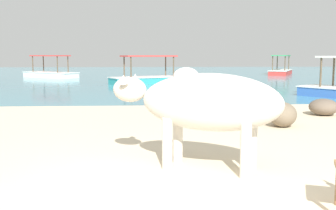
{
  "coord_description": "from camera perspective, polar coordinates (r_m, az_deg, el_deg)",
  "views": [
    {
      "loc": [
        -0.23,
        -3.38,
        1.35
      ],
      "look_at": [
        0.15,
        3.0,
        0.55
      ],
      "focal_mm": 43.3,
      "sensor_mm": 36.0,
      "label": 1
    }
  ],
  "objects": [
    {
      "name": "shore_rock_medium",
      "position": [
        8.35,
        11.19,
        0.11
      ],
      "size": [
        0.87,
        1.06,
        0.62
      ],
      "primitive_type": "ellipsoid",
      "rotation": [
        0.0,
        0.0,
        1.33
      ],
      "color": "#6B5B4C",
      "rests_on": "sand_beach"
    },
    {
      "name": "boat_white",
      "position": [
        24.59,
        -16.22,
        4.38
      ],
      "size": [
        3.61,
        3.17,
        1.29
      ],
      "rotation": [
        0.0,
        0.0,
        5.62
      ],
      "color": "white",
      "rests_on": "water_surface"
    },
    {
      "name": "water_surface",
      "position": [
        25.42,
        -2.9,
        4.08
      ],
      "size": [
        60.0,
        36.0,
        0.03
      ],
      "primitive_type": "cube",
      "color": "teal",
      "rests_on": "ground"
    },
    {
      "name": "cow",
      "position": [
        4.58,
        5.23,
        0.31
      ],
      "size": [
        2.03,
        1.28,
        1.16
      ],
      "rotation": [
        0.0,
        0.0,
        2.69
      ],
      "color": "beige",
      "rests_on": "sand_beach"
    },
    {
      "name": "boat_teal",
      "position": [
        18.78,
        -2.67,
        3.89
      ],
      "size": [
        3.81,
        2.62,
        1.29
      ],
      "rotation": [
        0.0,
        0.0,
        3.59
      ],
      "color": "teal",
      "rests_on": "water_surface"
    },
    {
      "name": "shore_rock_large",
      "position": [
        7.65,
        15.83,
        -1.3
      ],
      "size": [
        0.66,
        0.73,
        0.45
      ],
      "primitive_type": "ellipsoid",
      "rotation": [
        0.0,
        0.0,
        1.27
      ],
      "color": "#756651",
      "rests_on": "sand_beach"
    },
    {
      "name": "sand_beach",
      "position": [
        3.64,
        0.41,
        -14.29
      ],
      "size": [
        18.0,
        14.0,
        0.04
      ],
      "primitive_type": "cube",
      "color": "beige",
      "rests_on": "ground"
    },
    {
      "name": "shore_rock_small",
      "position": [
        9.38,
        21.05,
        -0.26
      ],
      "size": [
        0.81,
        0.82,
        0.36
      ],
      "primitive_type": "ellipsoid",
      "rotation": [
        0.0,
        0.0,
        1.2
      ],
      "color": "#6B5B4C",
      "rests_on": "sand_beach"
    },
    {
      "name": "boat_red",
      "position": [
        27.89,
        15.58,
        4.7
      ],
      "size": [
        2.65,
        3.81,
        1.29
      ],
      "rotation": [
        0.0,
        0.0,
        4.26
      ],
      "color": "#C63833",
      "rests_on": "water_surface"
    }
  ]
}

